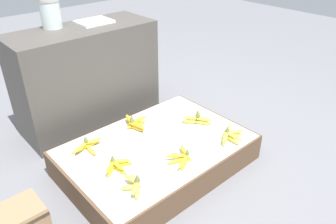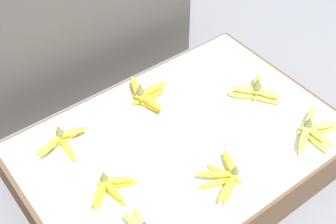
{
  "view_description": "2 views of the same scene",
  "coord_description": "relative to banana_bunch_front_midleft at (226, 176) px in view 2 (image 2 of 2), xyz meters",
  "views": [
    {
      "loc": [
        -1.13,
        -1.38,
        1.47
      ],
      "look_at": [
        0.13,
        0.03,
        0.37
      ],
      "focal_mm": 35.0,
      "sensor_mm": 36.0,
      "label": 1
    },
    {
      "loc": [
        -0.76,
        -0.91,
        1.54
      ],
      "look_at": [
        -0.06,
        0.0,
        0.38
      ],
      "focal_mm": 50.0,
      "sensor_mm": 36.0,
      "label": 2
    }
  ],
  "objects": [
    {
      "name": "banana_bunch_back_midleft",
      "position": [
        0.01,
        0.51,
        0.01
      ],
      "size": [
        0.17,
        0.25,
        0.11
      ],
      "color": "gold",
      "rests_on": "display_platform"
    },
    {
      "name": "banana_bunch_front_midright",
      "position": [
        0.41,
        -0.04,
        0.01
      ],
      "size": [
        0.23,
        0.2,
        0.1
      ],
      "color": "#DBCC4C",
      "rests_on": "display_platform"
    },
    {
      "name": "banana_bunch_back_left",
      "position": [
        -0.38,
        0.49,
        0.0
      ],
      "size": [
        0.22,
        0.14,
        0.1
      ],
      "color": "gold",
      "rests_on": "display_platform"
    },
    {
      "name": "banana_bunch_middle_left",
      "position": [
        -0.35,
        0.2,
        0.0
      ],
      "size": [
        0.2,
        0.14,
        0.09
      ],
      "color": "yellow",
      "rests_on": "display_platform"
    },
    {
      "name": "display_platform",
      "position": [
        -0.0,
        0.24,
        -0.12
      ],
      "size": [
        1.22,
        0.83,
        0.19
      ],
      "color": "brown",
      "rests_on": "ground_plane"
    },
    {
      "name": "banana_bunch_middle_midright",
      "position": [
        0.39,
        0.24,
        0.01
      ],
      "size": [
        0.19,
        0.2,
        0.11
      ],
      "color": "#DBCC4C",
      "rests_on": "display_platform"
    },
    {
      "name": "back_vendor_table",
      "position": [
        -0.02,
        1.08,
        0.18
      ],
      "size": [
        1.1,
        0.45,
        0.8
      ],
      "color": "#4C4742",
      "rests_on": "ground_plane"
    },
    {
      "name": "banana_bunch_front_midleft",
      "position": [
        0.0,
        0.0,
        0.0
      ],
      "size": [
        0.19,
        0.18,
        0.09
      ],
      "color": "yellow",
      "rests_on": "display_platform"
    },
    {
      "name": "ground_plane",
      "position": [
        -0.0,
        0.24,
        -0.22
      ],
      "size": [
        10.0,
        10.0,
        0.0
      ],
      "primitive_type": "plane",
      "color": "slate"
    }
  ]
}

